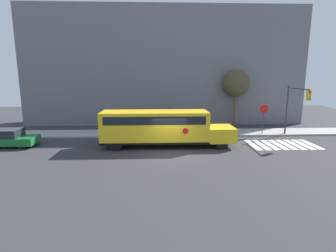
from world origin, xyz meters
name	(u,v)px	position (x,y,z in m)	size (l,w,h in m)	color
ground_plane	(170,153)	(0.00, 0.00, 0.00)	(60.00, 60.00, 0.00)	#333335
sidewalk_strip	(167,133)	(0.00, 6.50, 0.07)	(44.00, 3.00, 0.15)	#9E9E99
building_backdrop	(165,67)	(0.00, 13.00, 6.61)	(32.00, 4.00, 13.22)	slate
crosswalk_stripes	(282,144)	(9.42, 2.00, 0.00)	(5.40, 3.20, 0.01)	white
school_bus	(161,126)	(-0.66, 1.88, 1.64)	(10.53, 2.57, 2.85)	yellow
parked_car	(7,138)	(-12.93, 2.29, 0.71)	(4.30, 1.87, 1.43)	#196B2D
stop_sign	(263,115)	(9.13, 5.51, 1.98)	(0.79, 0.10, 2.93)	#38383A
traffic_light	(294,103)	(11.32, 4.22, 3.20)	(0.28, 3.62, 4.75)	#38383A
tree_near_sidewalk	(236,84)	(7.73, 10.08, 4.73)	(2.95, 2.95, 6.24)	brown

